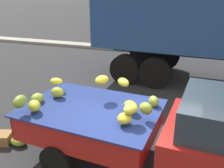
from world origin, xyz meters
The scene contains 5 objects.
ground centered at (0.00, 0.00, 0.00)m, with size 220.00×220.00×0.00m, color #28282B.
curb_strip centered at (0.00, 9.22, 0.08)m, with size 80.00×0.80×0.16m, color gray.
pickup_truck centered at (0.99, -0.12, 0.88)m, with size 4.82×2.22×1.70m.
fallen_banana_bunch_near_tailgate centered at (-2.54, -0.25, 0.09)m, with size 0.39×0.27×0.19m, color #8EA431.
produce_crate centered at (-3.00, -0.31, 0.12)m, with size 0.52×0.36×0.24m, color olive.
Camera 1 is at (0.94, -4.02, 3.31)m, focal length 39.78 mm.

